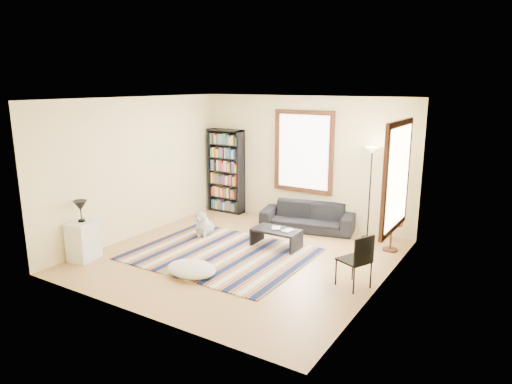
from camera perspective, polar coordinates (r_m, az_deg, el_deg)
The scene contains 21 objects.
floor at distance 8.36m, azimuth -1.83°, elevation -8.38°, with size 5.00×5.00×0.10m, color #AE784F.
ceiling at distance 7.76m, azimuth -1.99°, elevation 11.92°, with size 5.00×5.00×0.10m, color white.
wall_back at distance 10.12m, azimuth 6.14°, elevation 3.95°, with size 5.00×0.10×2.80m, color beige.
wall_front at distance 6.04m, azimuth -15.43°, elevation -2.96°, with size 5.00×0.10×2.80m, color beige.
wall_left at distance 9.56m, azimuth -14.75°, elevation 3.03°, with size 0.10×5.00×2.80m, color beige.
wall_right at distance 6.89m, azimuth 16.05°, elevation -1.00°, with size 0.10×5.00×2.80m, color beige.
window_back at distance 10.01m, azimuth 5.97°, elevation 5.02°, with size 1.20×0.06×1.60m, color white.
window_right at distance 7.62m, azimuth 17.24°, elevation 1.83°, with size 0.06×1.20×1.60m, color white.
rug at distance 8.45m, azimuth -4.41°, elevation -7.72°, with size 3.09×2.47×0.02m, color #0B1739.
sofa at distance 9.78m, azimuth 6.49°, elevation -3.09°, with size 0.76×1.95×0.57m, color black.
bookshelf at distance 10.98m, azimuth -3.77°, elevation 2.63°, with size 0.90×0.30×2.00m, color black.
coffee_table at distance 8.73m, azimuth 2.55°, elevation -5.80°, with size 0.90×0.50×0.36m, color black.
book_a at distance 8.71m, azimuth 1.99°, elevation -4.51°, with size 0.22×0.16×0.02m, color beige.
book_b at distance 8.64m, azimuth 3.59°, elevation -4.70°, with size 0.17×0.23×0.02m, color beige.
floor_cushion at distance 7.61m, azimuth -8.06°, elevation -9.49°, with size 0.87×0.65×0.22m, color beige.
floor_lamp at distance 9.26m, azimuth 14.02°, elevation -0.23°, with size 0.30×0.30×1.86m, color black, non-canonical shape.
side_table at distance 8.90m, azimuth 16.52°, elevation -5.37°, with size 0.40×0.40×0.54m, color #421C10.
folding_chair at distance 7.17m, azimuth 12.14°, elevation -8.34°, with size 0.42×0.40×0.86m, color black.
white_cabinet at distance 8.65m, azimuth -20.76°, elevation -5.70°, with size 0.38×0.50×0.70m, color silver.
table_lamp at distance 8.49m, azimuth -21.06°, elevation -2.25°, with size 0.24×0.24×0.38m, color black, non-canonical shape.
dog at distance 9.37m, azimuth -6.42°, elevation -3.86°, with size 0.40×0.56×0.56m, color #B0B0B0, non-canonical shape.
Camera 1 is at (4.31, -6.45, 3.06)m, focal length 32.00 mm.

